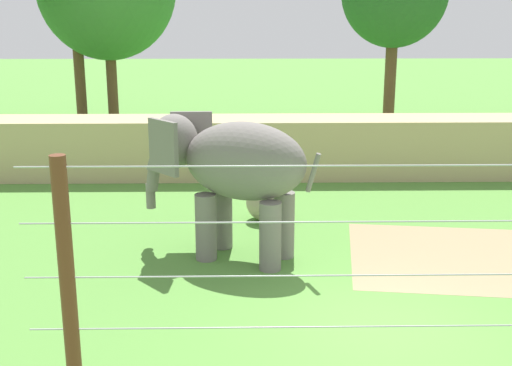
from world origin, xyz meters
TOP-DOWN VIEW (x-y plane):
  - ground_plane at (0.00, 0.00)m, footprint 120.00×120.00m
  - dirt_patch at (2.65, 3.02)m, footprint 5.85×4.60m
  - embankment_wall at (0.00, 10.11)m, footprint 36.00×1.80m
  - elephant at (-2.54, 3.27)m, footprint 3.69×2.53m
  - enrichment_ball at (-1.78, 5.66)m, footprint 0.91×0.91m
  - cable_fence at (0.00, -2.45)m, footprint 9.75×0.19m

SIDE VIEW (x-z plane):
  - ground_plane at x=0.00m, z-range 0.00..0.00m
  - dirt_patch at x=2.65m, z-range 0.00..0.01m
  - enrichment_ball at x=-1.78m, z-range 0.00..0.91m
  - embankment_wall at x=0.00m, z-range 0.00..1.81m
  - cable_fence at x=0.00m, z-range 0.02..3.47m
  - elephant at x=-2.54m, z-range 0.48..3.41m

